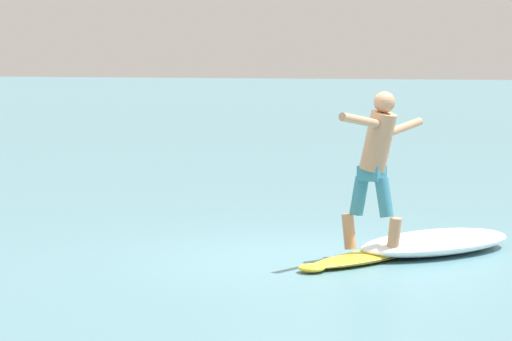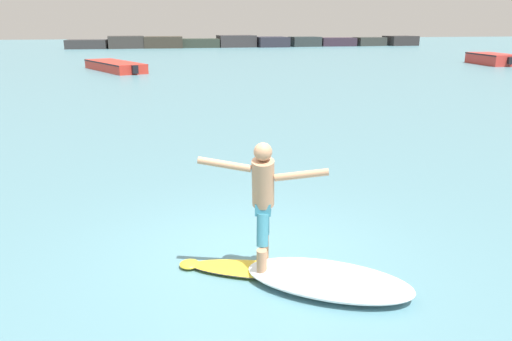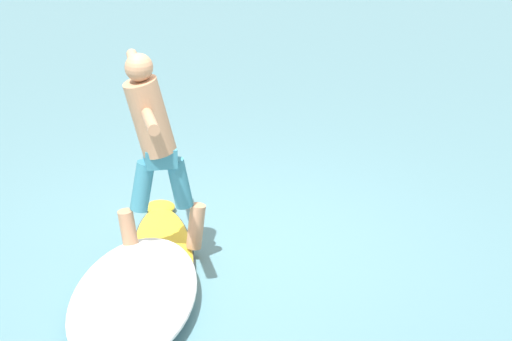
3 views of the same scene
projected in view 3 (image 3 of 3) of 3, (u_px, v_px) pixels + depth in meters
name	position (u px, v px, depth m)	size (l,w,h in m)	color
ground_plane	(222.00, 243.00, 10.51)	(200.00, 200.00, 0.00)	teal
surfboard	(163.00, 253.00, 10.21)	(2.14, 1.21, 0.23)	yellow
surfer	(152.00, 138.00, 9.76)	(1.58, 0.77, 1.73)	tan
wave_foam_at_tail	(134.00, 298.00, 9.33)	(2.29, 1.92, 0.25)	white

